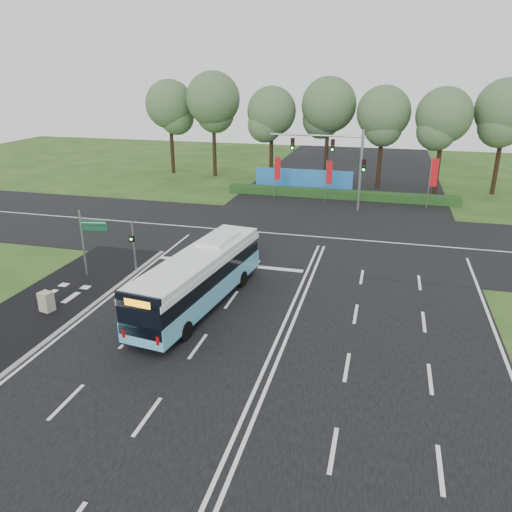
{
  "coord_description": "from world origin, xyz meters",
  "views": [
    {
      "loc": [
        4.18,
        -23.19,
        11.6
      ],
      "look_at": [
        -2.45,
        2.0,
        1.92
      ],
      "focal_mm": 35.0,
      "sensor_mm": 36.0,
      "label": 1
    }
  ],
  "objects": [
    {
      "name": "ground",
      "position": [
        0.0,
        0.0,
        0.0
      ],
      "size": [
        120.0,
        120.0,
        0.0
      ],
      "primitive_type": "plane",
      "color": "#264918",
      "rests_on": "ground"
    },
    {
      "name": "road_main",
      "position": [
        0.0,
        0.0,
        0.02
      ],
      "size": [
        20.0,
        120.0,
        0.04
      ],
      "primitive_type": "cube",
      "color": "black",
      "rests_on": "ground"
    },
    {
      "name": "road_cross",
      "position": [
        0.0,
        12.0,
        0.03
      ],
      "size": [
        120.0,
        14.0,
        0.05
      ],
      "primitive_type": "cube",
      "color": "black",
      "rests_on": "ground"
    },
    {
      "name": "bike_path",
      "position": [
        -12.5,
        -3.0,
        0.03
      ],
      "size": [
        5.0,
        18.0,
        0.06
      ],
      "primitive_type": "cube",
      "color": "black",
      "rests_on": "ground"
    },
    {
      "name": "kerb_strip",
      "position": [
        -10.1,
        -3.0,
        0.06
      ],
      "size": [
        0.25,
        18.0,
        0.12
      ],
      "primitive_type": "cube",
      "color": "gray",
      "rests_on": "ground"
    },
    {
      "name": "city_bus",
      "position": [
        -4.67,
        -1.02,
        1.57
      ],
      "size": [
        3.59,
        11.05,
        3.12
      ],
      "rotation": [
        0.0,
        0.0,
        -0.12
      ],
      "color": "#5AB0D1",
      "rests_on": "ground"
    },
    {
      "name": "pedestrian_signal",
      "position": [
        -10.2,
        2.4,
        1.75
      ],
      "size": [
        0.26,
        0.41,
        3.19
      ],
      "rotation": [
        0.0,
        0.0,
        0.02
      ],
      "color": "gray",
      "rests_on": "ground"
    },
    {
      "name": "street_sign",
      "position": [
        -12.35,
        1.05,
        2.58
      ],
      "size": [
        1.58,
        0.38,
        4.11
      ],
      "rotation": [
        0.0,
        0.0,
        0.19
      ],
      "color": "gray",
      "rests_on": "ground"
    },
    {
      "name": "utility_cabinet",
      "position": [
        -12.03,
        -3.67,
        0.54
      ],
      "size": [
        0.76,
        0.68,
        1.08
      ],
      "primitive_type": "cube",
      "rotation": [
        0.0,
        0.0,
        -0.24
      ],
      "color": "#A69E85",
      "rests_on": "ground"
    },
    {
      "name": "banner_flag_left",
      "position": [
        -5.97,
        23.19,
        2.65
      ],
      "size": [
        0.59,
        0.14,
        4.04
      ],
      "rotation": [
        0.0,
        0.0,
        0.15
      ],
      "color": "gray",
      "rests_on": "ground"
    },
    {
      "name": "banner_flag_mid",
      "position": [
        -0.97,
        22.56,
        2.64
      ],
      "size": [
        0.58,
        0.19,
        4.01
      ],
      "rotation": [
        0.0,
        0.0,
        -0.25
      ],
      "color": "gray",
      "rests_on": "ground"
    },
    {
      "name": "banner_flag_right",
      "position": [
        8.14,
        22.7,
        3.0
      ],
      "size": [
        0.68,
        0.13,
        4.6
      ],
      "rotation": [
        0.0,
        0.0,
        0.12
      ],
      "color": "gray",
      "rests_on": "ground"
    },
    {
      "name": "traffic_light_gantry",
      "position": [
        0.21,
        20.5,
        4.66
      ],
      "size": [
        8.41,
        0.28,
        7.0
      ],
      "color": "gray",
      "rests_on": "ground"
    },
    {
      "name": "hedge",
      "position": [
        0.0,
        24.5,
        0.4
      ],
      "size": [
        22.0,
        1.2,
        0.8
      ],
      "primitive_type": "cube",
      "color": "#163B15",
      "rests_on": "ground"
    },
    {
      "name": "blue_hoarding",
      "position": [
        -4.0,
        27.0,
        1.1
      ],
      "size": [
        10.0,
        0.3,
        2.2
      ],
      "primitive_type": "cube",
      "color": "#216DB7",
      "rests_on": "ground"
    },
    {
      "name": "eucalyptus_row",
      "position": [
        -3.29,
        31.1,
        8.02
      ],
      "size": [
        41.1,
        8.83,
        11.7
      ],
      "color": "black",
      "rests_on": "ground"
    }
  ]
}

